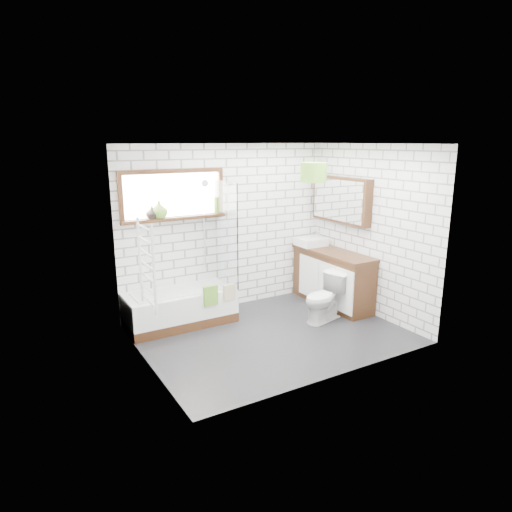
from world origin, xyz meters
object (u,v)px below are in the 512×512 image
vanity (332,278)px  toilet (324,298)px  bathtub (180,308)px  pendant (314,172)px  basin (311,242)px

vanity → toilet: size_ratio=2.18×
vanity → toilet: 0.73m
vanity → bathtub: bearing=169.7°
vanity → pendant: 1.74m
basin → vanity: bearing=-83.2°
toilet → pendant: bearing=159.4°
bathtub → toilet: (1.84, -0.92, 0.10)m
vanity → basin: size_ratio=3.46×
toilet → bathtub: bearing=-130.2°
vanity → basin: (-0.06, 0.50, 0.50)m
bathtub → vanity: vanity is taller
basin → toilet: (-0.48, -0.98, -0.58)m
toilet → vanity: bearing=118.0°
basin → pendant: size_ratio=1.17×
vanity → basin: basin is taller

